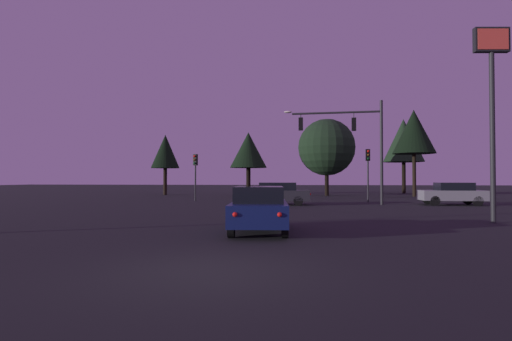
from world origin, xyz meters
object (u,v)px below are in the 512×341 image
Objects in this scene: traffic_signal_mast_arm at (353,135)px; car_crossing_left at (276,193)px; store_sign_illuminated at (492,81)px; tree_behind_sign at (404,141)px; tree_right_cluster at (327,147)px; tree_left_far at (248,150)px; traffic_light_corner_left at (368,164)px; tree_lot_edge at (414,132)px; car_nearside_lane at (259,208)px; car_crossing_right at (452,193)px; traffic_light_corner_right at (195,168)px; tree_center_horizon at (165,152)px.

traffic_signal_mast_arm is 6.69m from car_crossing_left.
store_sign_illuminated is (4.21, -11.02, 0.89)m from traffic_signal_mast_arm.
tree_behind_sign reaches higher than tree_right_cluster.
tree_behind_sign is 20.74m from tree_left_far.
traffic_signal_mast_arm is 4.26m from traffic_light_corner_left.
tree_right_cluster is 8.76m from tree_lot_edge.
traffic_signal_mast_arm is 11.83m from store_sign_illuminated.
traffic_signal_mast_arm is at bearing -111.13° from tree_behind_sign.
traffic_signal_mast_arm is 0.78× the size of tree_behind_sign.
traffic_light_corner_left is 11.33m from tree_right_cluster.
car_crossing_right is (11.44, 15.21, 0.00)m from car_nearside_lane.
traffic_light_corner_right is (-11.97, 2.82, -2.16)m from traffic_signal_mast_arm.
tree_right_cluster is (-7.61, 13.98, 4.29)m from car_crossing_right.
traffic_signal_mast_arm is 7.74m from car_crossing_right.
traffic_light_corner_left is at bearing 33.16° from car_crossing_left.
store_sign_illuminated is (9.46, -10.05, 4.92)m from car_crossing_left.
tree_lot_edge reaches higher than tree_right_cluster.
tree_left_far is at bearing 139.67° from traffic_light_corner_left.
traffic_light_corner_right is 0.57× the size of tree_left_far.
traffic_light_corner_right is 0.79× the size of car_crossing_left.
traffic_light_corner_left is 0.98× the size of car_crossing_right.
car_crossing_right is at bearing 2.74° from traffic_signal_mast_arm.
tree_right_cluster is at bearing -0.37° from tree_center_horizon.
tree_center_horizon reaches higher than car_crossing_left.
car_nearside_lane is 13.93m from car_crossing_left.
traffic_signal_mast_arm is 0.82× the size of tree_lot_edge.
car_nearside_lane is at bearing -113.68° from tree_lot_edge.
car_crossing_left is 0.51× the size of tree_behind_sign.
tree_right_cluster reaches higher than traffic_light_corner_left.
car_crossing_left is 0.72× the size of tree_left_far.
tree_behind_sign reaches higher than traffic_light_corner_left.
traffic_light_corner_right is at bearing -133.69° from tree_right_cluster.
traffic_light_corner_right is 29.11m from tree_behind_sign.
tree_left_far reaches higher than traffic_light_corner_right.
car_nearside_lane is 19.03m from car_crossing_right.
tree_lot_edge is at bearing -2.06° from tree_center_horizon.
traffic_signal_mast_arm is at bearing -119.43° from tree_lot_edge.
tree_center_horizon is (-20.15, 10.94, 1.88)m from traffic_light_corner_left.
tree_center_horizon is at bearing 177.94° from tree_lot_edge.
tree_left_far reaches higher than car_nearside_lane.
car_crossing_right is at bearing -31.88° from traffic_light_corner_left.
car_nearside_lane is 40.52m from tree_behind_sign.
car_nearside_lane is 0.53× the size of tree_right_cluster.
traffic_light_corner_left is 0.86× the size of car_crossing_left.
tree_center_horizon reaches higher than car_crossing_right.
tree_center_horizon is at bearing 115.18° from car_nearside_lane.
store_sign_illuminated is 25.85m from tree_right_cluster.
car_nearside_lane is 29.74m from tree_right_cluster.
tree_right_cluster is at bearing -139.01° from tree_behind_sign.
car_crossing_right is at bearing 53.05° from car_nearside_lane.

